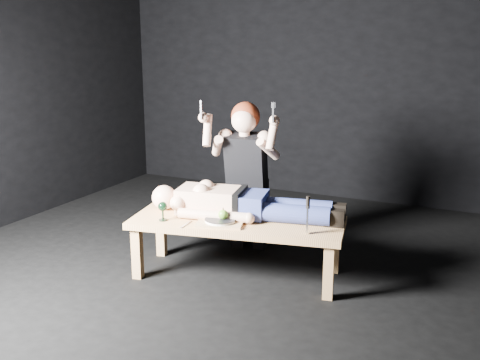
{
  "coord_description": "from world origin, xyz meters",
  "views": [
    {
      "loc": [
        1.84,
        -3.68,
        1.79
      ],
      "look_at": [
        0.07,
        0.04,
        0.75
      ],
      "focal_mm": 42.22,
      "sensor_mm": 36.0,
      "label": 1
    }
  ],
  "objects_px": {
    "goblet": "(163,211)",
    "serving_tray": "(220,223)",
    "lying_man": "(247,200)",
    "carving_knife": "(308,215)",
    "kneeling_woman": "(249,175)",
    "table": "(237,248)"
  },
  "relations": [
    {
      "from": "goblet",
      "to": "serving_tray",
      "type": "bearing_deg",
      "value": 14.43
    },
    {
      "from": "lying_man",
      "to": "carving_knife",
      "type": "distance_m",
      "value": 0.59
    },
    {
      "from": "lying_man",
      "to": "goblet",
      "type": "xyz_separation_m",
      "value": [
        -0.52,
        -0.37,
        -0.05
      ]
    },
    {
      "from": "lying_man",
      "to": "kneeling_woman",
      "type": "height_order",
      "value": "kneeling_woman"
    },
    {
      "from": "lying_man",
      "to": "carving_knife",
      "type": "bearing_deg",
      "value": -29.6
    },
    {
      "from": "lying_man",
      "to": "goblet",
      "type": "height_order",
      "value": "lying_man"
    },
    {
      "from": "carving_knife",
      "to": "kneeling_woman",
      "type": "bearing_deg",
      "value": 128.64
    },
    {
      "from": "serving_tray",
      "to": "kneeling_woman",
      "type": "bearing_deg",
      "value": 97.31
    },
    {
      "from": "lying_man",
      "to": "serving_tray",
      "type": "distance_m",
      "value": 0.3
    },
    {
      "from": "serving_tray",
      "to": "goblet",
      "type": "bearing_deg",
      "value": -165.57
    },
    {
      "from": "lying_man",
      "to": "carving_knife",
      "type": "height_order",
      "value": "carving_knife"
    },
    {
      "from": "lying_man",
      "to": "kneeling_woman",
      "type": "xyz_separation_m",
      "value": [
        -0.19,
        0.44,
        0.09
      ]
    },
    {
      "from": "serving_tray",
      "to": "goblet",
      "type": "distance_m",
      "value": 0.45
    },
    {
      "from": "lying_man",
      "to": "carving_knife",
      "type": "xyz_separation_m",
      "value": [
        0.56,
        -0.19,
        0.01
      ]
    },
    {
      "from": "table",
      "to": "goblet",
      "type": "relative_size",
      "value": 10.98
    },
    {
      "from": "kneeling_woman",
      "to": "goblet",
      "type": "bearing_deg",
      "value": -121.12
    },
    {
      "from": "kneeling_woman",
      "to": "carving_knife",
      "type": "bearing_deg",
      "value": -48.86
    },
    {
      "from": "table",
      "to": "serving_tray",
      "type": "xyz_separation_m",
      "value": [
        -0.07,
        -0.15,
        0.24
      ]
    },
    {
      "from": "table",
      "to": "lying_man",
      "type": "distance_m",
      "value": 0.37
    },
    {
      "from": "lying_man",
      "to": "serving_tray",
      "type": "xyz_separation_m",
      "value": [
        -0.09,
        -0.26,
        -0.12
      ]
    },
    {
      "from": "table",
      "to": "carving_knife",
      "type": "relative_size",
      "value": 5.86
    },
    {
      "from": "lying_man",
      "to": "kneeling_woman",
      "type": "distance_m",
      "value": 0.49
    }
  ]
}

